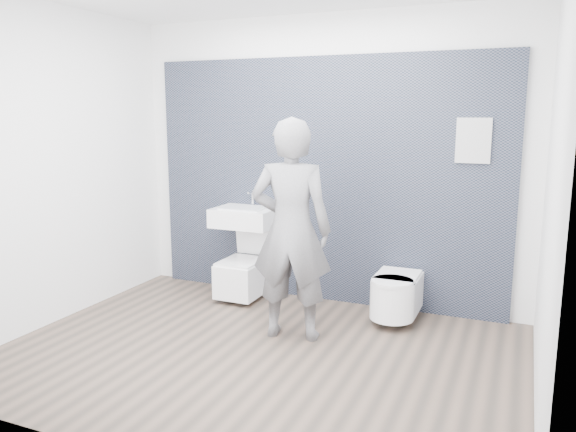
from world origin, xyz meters
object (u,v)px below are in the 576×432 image
at_px(washbasin, 245,217).
at_px(toilet_rounded, 395,295).
at_px(toilet_square, 244,275).
at_px(visitor, 291,230).

height_order(washbasin, toilet_rounded, washbasin).
xyz_separation_m(washbasin, toilet_square, (-0.00, -0.05, -0.59)).
distance_m(washbasin, visitor, 1.14).
bearing_deg(toilet_rounded, visitor, -137.55).
xyz_separation_m(toilet_square, visitor, (0.83, -0.72, 0.68)).
relative_size(toilet_square, toilet_rounded, 1.18).
bearing_deg(toilet_rounded, washbasin, 176.28).
bearing_deg(washbasin, toilet_rounded, -3.72).
bearing_deg(toilet_square, visitor, -41.12).
relative_size(toilet_square, visitor, 0.42).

